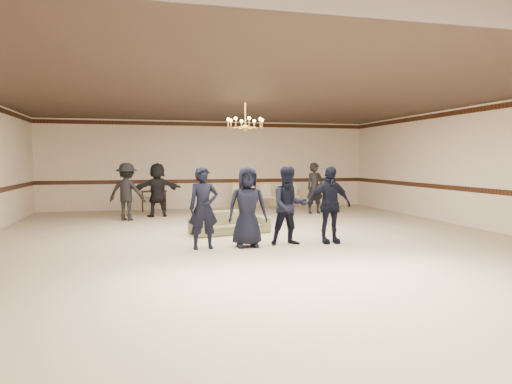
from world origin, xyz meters
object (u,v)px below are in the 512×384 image
Objects in this scene: boy_a at (203,208)px; adult_right at (315,188)px; boy_c at (289,206)px; banquet_chair_left at (240,197)px; adult_mid at (157,190)px; boy_d at (329,205)px; banquet_chair_right at (293,196)px; adult_left at (127,192)px; boy_b at (247,207)px; chandelier at (245,114)px; banquet_chair_mid at (267,196)px; console_table at (154,201)px; settee at (230,222)px.

boy_a is 0.97× the size of adult_right.
boy_c is 1.81× the size of banquet_chair_left.
adult_mid is at bearing 92.75° from boy_a.
boy_d is 7.13m from banquet_chair_right.
boy_d is 0.97× the size of adult_left.
chandelier is at bearing 80.55° from boy_b.
banquet_chair_mid is at bearing -170.58° from adult_mid.
chandelier is 6.26m from console_table.
chandelier is 6.41m from banquet_chair_right.
boy_c is 7.37m from banquet_chair_right.
banquet_chair_mid is (2.31, 6.96, -0.37)m from boy_b.
boy_c and boy_d have the same top height.
boy_d is (2.70, 0.00, 0.00)m from boy_a.
banquet_chair_right is (-0.17, 1.77, -0.39)m from adult_right.
adult_left is 1.86× the size of banquet_chair_left.
console_table is (-5.00, 0.20, -0.09)m from banquet_chair_right.
adult_left is (-4.32, 4.89, 0.02)m from boy_d.
banquet_chair_right is (3.31, 6.96, -0.37)m from boy_b.
chandelier is at bearing 154.82° from adult_left.
adult_mid is at bearing 117.61° from chandelier.
adult_left is 6.20m from banquet_chair_right.
boy_a is 2.01m from settee.
adult_mid is at bearing 108.05° from boy_b.
console_table is at bearing 177.86° from banquet_chair_left.
banquet_chair_left is at bearing 67.81° from boy_a.
boy_a is 1.00× the size of boy_b.
boy_d is 1.91× the size of console_table.
boy_a reaches higher than banquet_chair_mid.
chandelier is 0.57× the size of boy_d.
adult_right is (3.52, 3.45, 0.57)m from settee.
boy_a is 2.70m from boy_d.
boy_b is 1.81× the size of banquet_chair_left.
banquet_chair_right is at bearing -138.63° from adult_left.
adult_left and adult_right have the same top height.
chandelier is at bearing -73.13° from console_table.
banquet_chair_right is at bearing -1.52° from banquet_chair_mid.
adult_mid reaches higher than boy_a.
chandelier is 2.63m from settee.
banquet_chair_mid is at bearing 80.15° from boy_c.
settee is 4.05m from adult_left.
adult_right is 5.56m from console_table.
adult_left reaches higher than banquet_chair_mid.
console_table is at bearing 110.95° from chandelier.
chandelier is at bearing -141.66° from adult_right.
settee is at bearing -102.84° from banquet_chair_left.
adult_mid is (-1.62, 5.59, 0.02)m from boy_b.
chandelier reaches higher than console_table.
adult_mid is (-1.58, 3.85, 0.57)m from settee.
boy_a is at bearing -87.79° from console_table.
console_table is (-3.00, 0.20, -0.09)m from banquet_chair_left.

